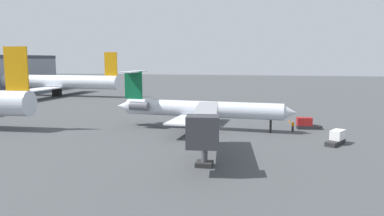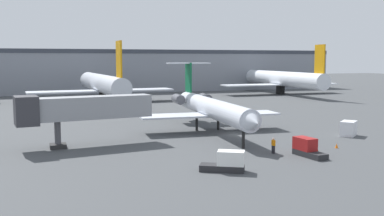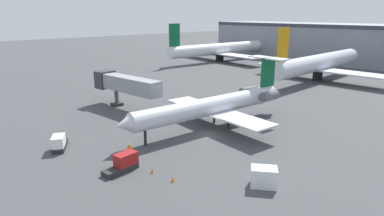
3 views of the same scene
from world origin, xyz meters
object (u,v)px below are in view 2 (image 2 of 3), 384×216
object	(u,v)px
traffic_cone_near	(317,148)
parked_airliner_west_mid	(102,84)
regional_jet	(210,107)
traffic_cone_mid	(337,146)
ground_crew_marshaller	(273,145)
baggage_tug_lead	(227,162)
parked_airliner_centre	(281,79)
baggage_tug_trailing	(307,148)
jet_bridge	(77,109)
cargo_container_uld	(348,129)

from	to	relation	value
traffic_cone_near	parked_airliner_west_mid	xyz separation A→B (m)	(-14.64, 61.11, 4.08)
regional_jet	traffic_cone_mid	world-z (taller)	regional_jet
regional_jet	traffic_cone_mid	size ratio (longest dim) A/B	55.65
ground_crew_marshaller	baggage_tug_lead	size ratio (longest dim) A/B	0.41
parked_airliner_centre	traffic_cone_near	bearing A→B (deg)	-118.16
baggage_tug_lead	parked_airliner_centre	size ratio (longest dim) A/B	0.10
traffic_cone_mid	baggage_tug_trailing	bearing A→B (deg)	-157.05
parked_airliner_centre	traffic_cone_mid	bearing A→B (deg)	-116.35
jet_bridge	baggage_tug_trailing	distance (m)	25.97
ground_crew_marshaller	jet_bridge	bearing A→B (deg)	150.79
regional_jet	baggage_tug_lead	bearing A→B (deg)	-107.91
traffic_cone_mid	parked_airliner_west_mid	size ratio (longest dim) A/B	0.01
baggage_tug_lead	traffic_cone_mid	distance (m)	16.87
ground_crew_marshaller	parked_airliner_west_mid	xyz separation A→B (m)	(-9.44, 60.69, 3.50)
regional_jet	cargo_container_uld	distance (m)	18.63
cargo_container_uld	traffic_cone_mid	bearing A→B (deg)	-137.15
jet_bridge	baggage_tug_lead	size ratio (longest dim) A/B	3.74
baggage_tug_lead	parked_airliner_west_mid	xyz separation A→B (m)	(-1.62, 66.00, 3.52)
cargo_container_uld	traffic_cone_near	xyz separation A→B (m)	(-9.58, -6.54, -0.70)
regional_jet	parked_airliner_centre	xyz separation A→B (m)	(43.25, 53.06, 0.94)
jet_bridge	traffic_cone_mid	bearing A→B (deg)	-21.47
traffic_cone_near	parked_airliner_west_mid	distance (m)	62.98
regional_jet	baggage_tug_lead	xyz separation A→B (m)	(-6.77, -20.94, -2.60)
regional_jet	ground_crew_marshaller	distance (m)	15.88
jet_bridge	traffic_cone_mid	xyz separation A→B (m)	(27.63, -10.86, -4.10)
ground_crew_marshaller	baggage_tug_trailing	distance (m)	3.53
baggage_tug_lead	parked_airliner_west_mid	distance (m)	66.12
baggage_tug_trailing	traffic_cone_mid	size ratio (longest dim) A/B	7.52
baggage_tug_lead	traffic_cone_near	xyz separation A→B (m)	(13.02, 4.89, -0.56)
traffic_cone_mid	parked_airliner_west_mid	world-z (taller)	parked_airliner_west_mid
baggage_tug_trailing	traffic_cone_near	size ratio (longest dim) A/B	7.52
ground_crew_marshaller	traffic_cone_near	xyz separation A→B (m)	(5.21, -0.42, -0.58)
regional_jet	parked_airliner_west_mid	distance (m)	45.85
traffic_cone_mid	parked_airliner_west_mid	bearing A→B (deg)	106.19
baggage_tug_lead	traffic_cone_mid	xyz separation A→B (m)	(16.00, 5.31, -0.56)
baggage_tug_lead	cargo_container_uld	bearing A→B (deg)	26.83
jet_bridge	traffic_cone_mid	world-z (taller)	jet_bridge
ground_crew_marshaller	baggage_tug_lead	world-z (taller)	baggage_tug_lead
baggage_tug_lead	baggage_tug_trailing	xyz separation A→B (m)	(10.44, 2.96, 0.00)
baggage_tug_trailing	traffic_cone_near	bearing A→B (deg)	36.83
cargo_container_uld	jet_bridge	bearing A→B (deg)	172.10
ground_crew_marshaller	traffic_cone_near	bearing A→B (deg)	-4.60
ground_crew_marshaller	baggage_tug_trailing	world-z (taller)	baggage_tug_trailing
traffic_cone_near	traffic_cone_mid	bearing A→B (deg)	8.09
ground_crew_marshaller	parked_airliner_centre	bearing A→B (deg)	58.43
regional_jet	traffic_cone_near	size ratio (longest dim) A/B	55.65
parked_airliner_west_mid	parked_airliner_centre	world-z (taller)	parked_airliner_centre
baggage_tug_trailing	traffic_cone_mid	xyz separation A→B (m)	(5.56, 2.35, -0.56)
baggage_tug_lead	baggage_tug_trailing	bearing A→B (deg)	15.82
regional_jet	jet_bridge	size ratio (longest dim) A/B	1.96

